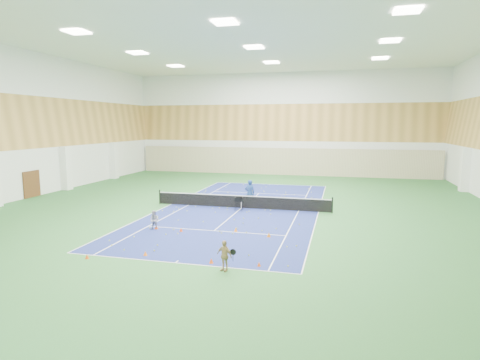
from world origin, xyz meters
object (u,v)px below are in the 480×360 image
(tennis_net, at_px, (241,201))
(child_apron, at_px, (224,256))
(ball_cart, at_px, (239,204))
(child_court, at_px, (154,220))
(coach, at_px, (250,193))

(tennis_net, xyz_separation_m, child_apron, (2.34, -12.23, 0.10))
(child_apron, xyz_separation_m, ball_cart, (-2.32, 11.42, -0.16))
(child_court, xyz_separation_m, ball_cart, (3.42, 6.18, -0.07))
(ball_cart, bearing_deg, child_court, -125.26)
(tennis_net, height_order, child_apron, child_apron)
(child_apron, bearing_deg, tennis_net, 123.02)
(tennis_net, relative_size, ball_cart, 13.02)
(tennis_net, xyz_separation_m, ball_cart, (0.02, -0.81, -0.06))
(coach, distance_m, ball_cart, 1.87)
(tennis_net, xyz_separation_m, coach, (0.40, 0.96, 0.43))
(coach, bearing_deg, child_court, 50.37)
(child_apron, distance_m, ball_cart, 11.65)
(ball_cart, bearing_deg, coach, 71.65)
(child_court, bearing_deg, ball_cart, 62.23)
(tennis_net, xyz_separation_m, child_court, (-3.40, -6.99, 0.01))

